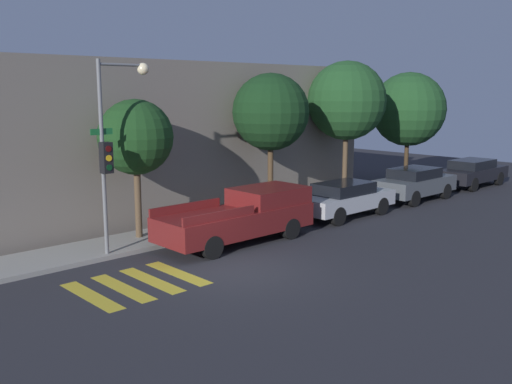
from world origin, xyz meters
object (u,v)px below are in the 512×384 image
Objects in this scene: traffic_light_pole at (113,136)px; pickup_truck at (243,216)px; sedan_far_end at (472,172)px; tree_behind_truck at (409,109)px; tree_near_corner at (136,138)px; sedan_near_corner at (345,198)px; sedan_middle at (415,183)px; tree_far_end at (347,101)px; tree_midblock at (271,112)px.

pickup_truck is at bearing -17.93° from traffic_light_pole.
traffic_light_pole is at bearing 176.36° from sedan_far_end.
tree_behind_truck reaches higher than pickup_truck.
sedan_near_corner is at bearing -17.01° from tree_near_corner.
sedan_far_end is (5.53, 0.00, -0.03)m from sedan_middle.
sedan_middle reaches higher than sedan_far_end.
tree_near_corner is at bearing 180.00° from tree_far_end.
tree_near_corner is 16.07m from tree_behind_truck.
tree_near_corner is (-7.90, 2.42, 2.70)m from sedan_near_corner.
pickup_truck is 4.33m from tree_near_corner.
pickup_truck is 10.53m from sedan_middle.
tree_far_end is at bearing 0.00° from tree_midblock.
tree_midblock reaches higher than pickup_truck.
tree_behind_truck is at bearing 135.89° from sedan_far_end.
sedan_near_corner is 10.65m from sedan_far_end.
pickup_truck is at bearing 180.00° from sedan_middle.
sedan_far_end is at bearing -17.64° from tree_far_end.
pickup_truck is 0.87× the size of tree_far_end.
tree_behind_truck is (8.15, 2.42, 3.25)m from sedan_near_corner.
tree_behind_truck reaches higher than sedan_far_end.
traffic_light_pole is 1.26× the size of sedan_far_end.
sedan_far_end is 18.90m from tree_near_corner.
traffic_light_pole is 0.99× the size of tree_behind_truck.
sedan_middle is 5.53m from sedan_far_end.
sedan_near_corner is 1.03× the size of sedan_middle.
sedan_near_corner is at bearing -53.99° from tree_midblock.
traffic_light_pole reaches higher than sedan_middle.
tree_midblock is at bearing 168.97° from sedan_far_end.
tree_behind_truck reaches higher than traffic_light_pole.
sedan_middle is 4.88m from tree_far_end.
tree_midblock is at bearing 180.00° from tree_behind_truck.
tree_far_end is at bearing 130.66° from sedan_middle.
tree_near_corner is 0.75× the size of tree_far_end.
tree_far_end is (3.04, 2.42, 3.74)m from sedan_near_corner.
traffic_light_pole is 4.98m from pickup_truck.
tree_near_corner is (-13.02, 2.42, 2.65)m from sedan_middle.
sedan_near_corner is at bearing -7.76° from traffic_light_pole.
sedan_far_end reaches higher than sedan_near_corner.
tree_far_end reaches higher than sedan_near_corner.
tree_near_corner is (-2.50, 2.42, 2.57)m from pickup_truck.
pickup_truck is 1.18× the size of sedan_far_end.
sedan_middle is 0.92× the size of tree_near_corner.
tree_midblock is at bearing 126.01° from sedan_near_corner.
sedan_near_corner is 5.39m from tree_far_end.
sedan_near_corner is 0.76× the size of tree_behind_truck.
sedan_far_end is at bearing -3.64° from traffic_light_pole.
traffic_light_pole is at bearing -176.25° from tree_behind_truck.
traffic_light_pole is 1.04× the size of tree_midblock.
tree_behind_truck is at bearing 10.11° from pickup_truck.
tree_near_corner reaches higher than sedan_near_corner.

